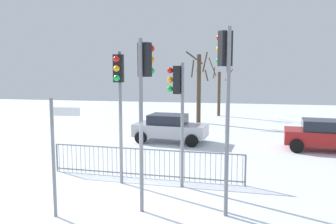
{
  "coord_description": "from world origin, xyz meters",
  "views": [
    {
      "loc": [
        3.12,
        -9.3,
        3.96
      ],
      "look_at": [
        0.69,
        3.48,
        2.31
      ],
      "focal_mm": 38.19,
      "sensor_mm": 36.0,
      "label": 1
    }
  ],
  "objects": [
    {
      "name": "car_red_far",
      "position": [
        7.36,
        8.44,
        0.77
      ],
      "size": [
        3.96,
        2.27,
        1.47
      ],
      "rotation": [
        0.0,
        0.0,
        -0.11
      ],
      "color": "maroon",
      "rests_on": "ground"
    },
    {
      "name": "traffic_light_mid_right",
      "position": [
        2.85,
        0.09,
        3.64
      ],
      "size": [
        0.44,
        0.49,
        4.98
      ],
      "rotation": [
        0.0,
        0.0,
        0.63
      ],
      "color": "slate",
      "rests_on": "ground"
    },
    {
      "name": "traffic_light_rear_right",
      "position": [
        -0.64,
        1.89,
        3.27
      ],
      "size": [
        0.33,
        0.57,
        4.46
      ],
      "rotation": [
        0.0,
        0.0,
        3.21
      ],
      "color": "slate",
      "rests_on": "ground"
    },
    {
      "name": "ground_plane",
      "position": [
        0.0,
        0.0,
        0.0
      ],
      "size": [
        60.0,
        60.0,
        0.0
      ],
      "primitive_type": "plane",
      "color": "white"
    },
    {
      "name": "traffic_light_foreground_right",
      "position": [
        1.29,
        2.09,
        3.0
      ],
      "size": [
        0.57,
        0.34,
        4.1
      ],
      "rotation": [
        0.0,
        0.0,
        1.46
      ],
      "color": "slate",
      "rests_on": "ground"
    },
    {
      "name": "bare_tree_centre",
      "position": [
        0.55,
        15.88,
        2.63
      ],
      "size": [
        1.56,
        1.57,
        5.05
      ],
      "color": "#473828",
      "rests_on": "ground"
    },
    {
      "name": "car_silver_mid",
      "position": [
        -0.26,
        9.01,
        0.77
      ],
      "size": [
        3.96,
        2.26,
        1.47
      ],
      "rotation": [
        0.0,
        0.0,
        -0.1
      ],
      "color": "#B2B5BA",
      "rests_on": "ground"
    },
    {
      "name": "traffic_light_mid_left",
      "position": [
        0.71,
        -0.03,
        3.44
      ],
      "size": [
        0.41,
        0.52,
        4.7
      ],
      "rotation": [
        0.0,
        0.0,
        5.79
      ],
      "color": "slate",
      "rests_on": "ground"
    },
    {
      "name": "bare_tree_left",
      "position": [
        1.79,
        19.8,
        2.05
      ],
      "size": [
        2.01,
        1.99,
        4.71
      ],
      "color": "#473828",
      "rests_on": "ground"
    },
    {
      "name": "pedestrian_guard_railing",
      "position": [
        -0.0,
        2.76,
        0.55
      ],
      "size": [
        7.08,
        0.44,
        1.07
      ],
      "rotation": [
        0.0,
        0.0,
        -0.05
      ],
      "color": "slate",
      "rests_on": "ground"
    },
    {
      "name": "direction_sign_post",
      "position": [
        -1.46,
        -0.91,
        1.78
      ],
      "size": [
        0.79,
        0.14,
        3.17
      ],
      "rotation": [
        0.0,
        0.0,
        0.1
      ],
      "color": "slate",
      "rests_on": "ground"
    }
  ]
}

